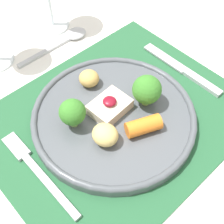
% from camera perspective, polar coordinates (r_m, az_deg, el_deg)
% --- Properties ---
extents(dining_table, '(1.57, 1.19, 0.75)m').
position_cam_1_polar(dining_table, '(0.64, 0.77, -5.22)').
color(dining_table, white).
rests_on(dining_table, ground_plane).
extents(placemat, '(0.46, 0.37, 0.00)m').
position_cam_1_polar(placemat, '(0.57, 0.84, -1.19)').
color(placemat, '#235633').
rests_on(placemat, dining_table).
extents(dinner_plate, '(0.30, 0.30, 0.08)m').
position_cam_1_polar(dinner_plate, '(0.56, 0.07, -0.25)').
color(dinner_plate, '#4C5156').
rests_on(dinner_plate, placemat).
extents(fork, '(0.02, 0.20, 0.01)m').
position_cam_1_polar(fork, '(0.53, -13.97, -9.86)').
color(fork, '#B2B2B7').
rests_on(fork, placemat).
extents(knife, '(0.02, 0.20, 0.01)m').
position_cam_1_polar(knife, '(0.66, 13.42, 7.14)').
color(knife, '#B2B2B7').
rests_on(knife, placemat).
extents(spoon, '(0.18, 0.04, 0.01)m').
position_cam_1_polar(spoon, '(0.73, -8.02, 13.25)').
color(spoon, '#B2B2B7').
rests_on(spoon, dining_table).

